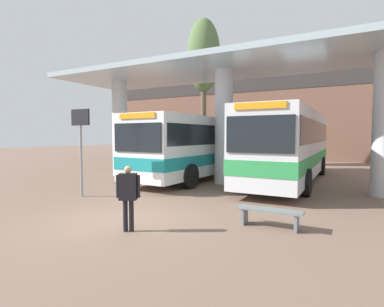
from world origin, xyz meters
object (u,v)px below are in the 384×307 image
object	(u,v)px
transit_bus_center_bay	(291,143)
transit_bus_left_bay	(199,145)
pedestrian_waiting	(128,192)
poplar_tree_behind_left	(204,57)
waiting_bench_near_pillar	(270,214)
info_sign_platform	(81,135)
parked_car_street	(189,148)

from	to	relation	value
transit_bus_center_bay	transit_bus_left_bay	bearing A→B (deg)	12.89
pedestrian_waiting	poplar_tree_behind_left	xyz separation A→B (m)	(-5.51, 15.23, 7.24)
transit_bus_left_bay	transit_bus_center_bay	distance (m)	4.71
waiting_bench_near_pillar	poplar_tree_behind_left	world-z (taller)	poplar_tree_behind_left
waiting_bench_near_pillar	info_sign_platform	xyz separation A→B (m)	(-7.15, 0.45, 1.97)
waiting_bench_near_pillar	pedestrian_waiting	world-z (taller)	pedestrian_waiting
waiting_bench_near_pillar	info_sign_platform	world-z (taller)	info_sign_platform
waiting_bench_near_pillar	poplar_tree_behind_left	xyz separation A→B (m)	(-8.40, 13.32, 7.86)
transit_bus_left_bay	parked_car_street	xyz separation A→B (m)	(-6.48, 10.60, -0.74)
transit_bus_center_bay	poplar_tree_behind_left	world-z (taller)	poplar_tree_behind_left
waiting_bench_near_pillar	parked_car_street	bearing A→B (deg)	124.32
transit_bus_center_bay	waiting_bench_near_pillar	world-z (taller)	transit_bus_center_bay
waiting_bench_near_pillar	transit_bus_left_bay	bearing A→B (deg)	128.33
info_sign_platform	parked_car_street	world-z (taller)	info_sign_platform
info_sign_platform	poplar_tree_behind_left	size ratio (longest dim) A/B	0.29
transit_bus_left_bay	info_sign_platform	bearing A→B (deg)	78.54
parked_car_street	waiting_bench_near_pillar	bearing A→B (deg)	-58.93
info_sign_platform	poplar_tree_behind_left	world-z (taller)	poplar_tree_behind_left
transit_bus_center_bay	parked_car_street	distance (m)	14.61
info_sign_platform	transit_bus_center_bay	bearing A→B (deg)	51.12
transit_bus_center_bay	info_sign_platform	distance (m)	9.85
transit_bus_center_bay	pedestrian_waiting	distance (m)	10.24
poplar_tree_behind_left	parked_car_street	xyz separation A→B (m)	(-3.63, 4.30, -7.14)
transit_bus_left_bay	transit_bus_center_bay	bearing A→B (deg)	-164.39
pedestrian_waiting	poplar_tree_behind_left	size ratio (longest dim) A/B	0.14
transit_bus_center_bay	pedestrian_waiting	world-z (taller)	transit_bus_center_bay
info_sign_platform	pedestrian_waiting	bearing A→B (deg)	-28.96
poplar_tree_behind_left	parked_car_street	size ratio (longest dim) A/B	2.57
info_sign_platform	parked_car_street	size ratio (longest dim) A/B	0.75
transit_bus_left_bay	poplar_tree_behind_left	size ratio (longest dim) A/B	0.92
waiting_bench_near_pillar	pedestrian_waiting	bearing A→B (deg)	-146.55
info_sign_platform	pedestrian_waiting	xyz separation A→B (m)	(4.26, -2.36, -1.35)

